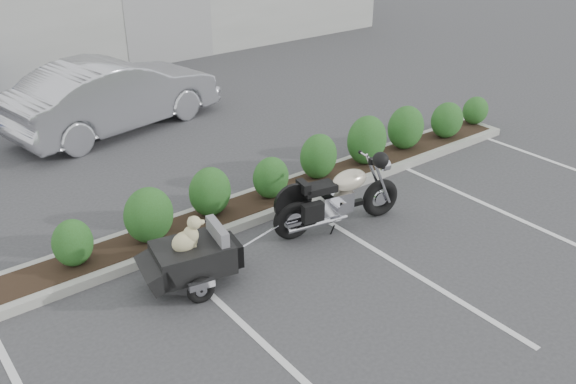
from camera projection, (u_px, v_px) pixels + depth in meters
ground at (314, 274)px, 9.15m from camera, size 90.00×90.00×0.00m
planter_kerb at (280, 197)px, 11.21m from camera, size 12.00×1.00×0.15m
motorcycle at (339, 198)px, 10.15m from camera, size 2.40×0.99×1.39m
pet_trailer at (192, 257)px, 8.70m from camera, size 1.95×1.11×1.15m
sedan at (114, 94)px, 14.17m from camera, size 5.30×2.71×1.67m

